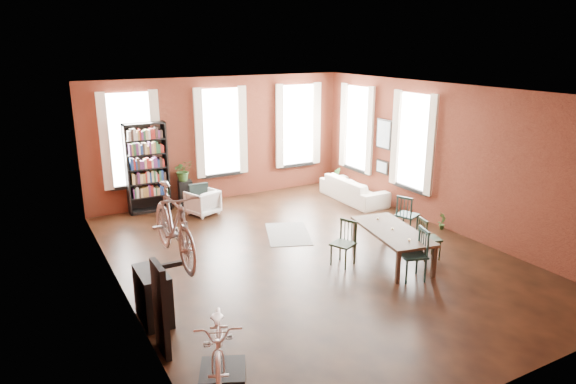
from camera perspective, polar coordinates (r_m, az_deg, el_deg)
room at (r=10.13m, az=1.90°, el=5.51°), size 9.00×9.04×3.22m
dining_table at (r=9.99m, az=11.43°, el=-5.85°), size 1.19×2.01×0.64m
dining_chair_a at (r=9.30m, az=13.69°, el=-6.77°), size 0.54×0.54×0.93m
dining_chair_b at (r=9.66m, az=6.15°, el=-5.73°), size 0.51×0.51×0.85m
dining_chair_c at (r=10.28m, az=15.46°, el=-4.99°), size 0.46×0.46×0.81m
dining_chair_d at (r=11.39m, az=13.12°, el=-2.49°), size 0.53×0.53×0.89m
bookshelf at (r=12.89m, az=-15.40°, el=2.59°), size 1.00×0.32×2.20m
white_armchair at (r=12.57m, az=-9.47°, el=-1.00°), size 0.82×0.80×0.67m
cream_sofa at (r=13.60m, az=7.33°, el=0.74°), size 0.61×2.08×0.81m
striped_rug at (r=11.25m, az=0.01°, el=-4.66°), size 1.36×1.66×0.01m
bike_trainer at (r=6.81m, az=-7.26°, el=-19.44°), size 0.74×0.74×0.16m
bike_wall_rack at (r=7.15m, az=-13.96°, el=-12.53°), size 0.16×0.60×1.30m
console_table at (r=8.07m, az=-14.75°, el=-11.09°), size 0.40×0.80×0.80m
plant_stand at (r=13.32m, az=-11.31°, el=-0.13°), size 0.38×0.38×0.66m
plant_by_sofa at (r=14.39m, az=5.13°, el=0.65°), size 0.48×0.74×0.31m
plant_small at (r=11.99m, az=16.70°, el=-3.68°), size 0.35×0.45×0.14m
bicycle_floor at (r=6.35m, az=-7.78°, el=-13.11°), size 0.80×0.96×1.55m
bicycle_hung at (r=6.63m, az=-12.76°, el=-0.83°), size 0.47×1.00×1.66m
plant_on_stand at (r=13.21m, az=-11.57°, el=2.12°), size 0.49×0.54×0.41m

